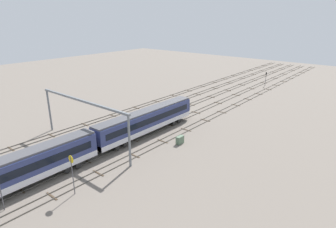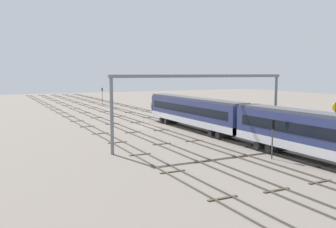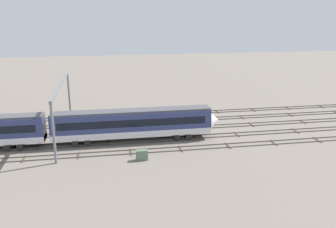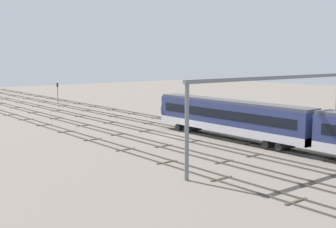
% 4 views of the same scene
% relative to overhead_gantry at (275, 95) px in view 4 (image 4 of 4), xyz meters
% --- Properties ---
extents(ground_plane, '(211.06, 211.06, 0.00)m').
position_rel_overhead_gantry_xyz_m(ground_plane, '(17.16, -0.25, -6.64)').
color(ground_plane, slate).
extents(track_near_foreground, '(195.06, 2.40, 0.16)m').
position_rel_overhead_gantry_xyz_m(track_near_foreground, '(17.16, -9.36, -6.57)').
color(track_near_foreground, '#59544C').
rests_on(track_near_foreground, ground).
extents(track_with_train, '(195.06, 2.40, 0.16)m').
position_rel_overhead_gantry_xyz_m(track_with_train, '(17.16, -4.81, -6.56)').
color(track_with_train, '#59544C').
rests_on(track_with_train, ground).
extents(track_middle, '(195.06, 2.40, 0.16)m').
position_rel_overhead_gantry_xyz_m(track_middle, '(17.16, -0.25, -6.57)').
color(track_middle, '#59544C').
rests_on(track_middle, ground).
extents(track_second_far, '(195.06, 2.40, 0.16)m').
position_rel_overhead_gantry_xyz_m(track_second_far, '(17.16, 4.31, -6.57)').
color(track_second_far, '#59544C').
rests_on(track_second_far, ground).
extents(track_far_background, '(195.06, 2.40, 0.16)m').
position_rel_overhead_gantry_xyz_m(track_far_background, '(17.16, 8.86, -6.57)').
color(track_far_background, '#59544C').
rests_on(track_far_background, ground).
extents(overhead_gantry, '(0.40, 23.39, 8.47)m').
position_rel_overhead_gantry_xyz_m(overhead_gantry, '(0.00, 0.00, 0.00)').
color(overhead_gantry, slate).
rests_on(overhead_gantry, ground).
extents(signal_light_trackside_approach, '(0.31, 0.32, 4.43)m').
position_rel_overhead_gantry_xyz_m(signal_light_trackside_approach, '(65.16, -6.65, -3.73)').
color(signal_light_trackside_approach, '#4C4C51').
rests_on(signal_light_trackside_approach, ground).
extents(relay_cabinet, '(1.58, 0.74, 1.41)m').
position_rel_overhead_gantry_xyz_m(relay_cabinet, '(11.25, -12.31, -5.93)').
color(relay_cabinet, '#597259').
rests_on(relay_cabinet, ground).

